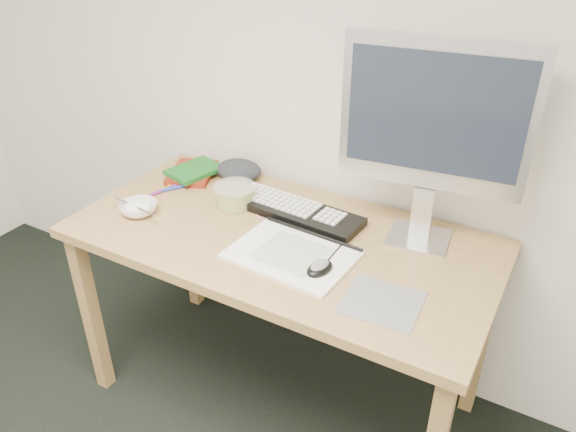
# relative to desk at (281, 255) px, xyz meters

# --- Properties ---
(desk) EXTENTS (1.40, 0.70, 0.75)m
(desk) POSITION_rel_desk_xyz_m (0.00, 0.00, 0.00)
(desk) COLOR tan
(desk) RESTS_ON ground
(mousepad) EXTENTS (0.22, 0.20, 0.00)m
(mousepad) POSITION_rel_desk_xyz_m (0.42, -0.16, 0.08)
(mousepad) COLOR gray
(mousepad) RESTS_ON desk
(sketchpad) EXTENTS (0.39, 0.29, 0.01)m
(sketchpad) POSITION_rel_desk_xyz_m (0.09, -0.09, 0.09)
(sketchpad) COLOR white
(sketchpad) RESTS_ON desk
(keyboard) EXTENTS (0.49, 0.19, 0.03)m
(keyboard) POSITION_rel_desk_xyz_m (-0.02, 0.14, 0.10)
(keyboard) COLOR black
(keyboard) RESTS_ON desk
(monitor) EXTENTS (0.56, 0.19, 0.65)m
(monitor) POSITION_rel_desk_xyz_m (0.40, 0.20, 0.49)
(monitor) COLOR silver
(monitor) RESTS_ON desk
(mouse) EXTENTS (0.08, 0.11, 0.03)m
(mouse) POSITION_rel_desk_xyz_m (0.21, -0.13, 0.11)
(mouse) COLOR black
(mouse) RESTS_ON sketchpad
(rice_bowl) EXTENTS (0.14, 0.14, 0.04)m
(rice_bowl) POSITION_rel_desk_xyz_m (-0.50, -0.13, 0.10)
(rice_bowl) COLOR white
(rice_bowl) RESTS_ON desk
(chopsticks) EXTENTS (0.21, 0.04, 0.02)m
(chopsticks) POSITION_rel_desk_xyz_m (-0.49, -0.15, 0.13)
(chopsticks) COLOR silver
(chopsticks) RESTS_ON rice_bowl
(fruit_tub) EXTENTS (0.17, 0.17, 0.07)m
(fruit_tub) POSITION_rel_desk_xyz_m (-0.25, 0.10, 0.12)
(fruit_tub) COLOR #ECD053
(fruit_tub) RESTS_ON desk
(book_red) EXTENTS (0.23, 0.26, 0.02)m
(book_red) POSITION_rel_desk_xyz_m (-0.53, 0.21, 0.09)
(book_red) COLOR maroon
(book_red) RESTS_ON desk
(book_green) EXTENTS (0.19, 0.23, 0.02)m
(book_green) POSITION_rel_desk_xyz_m (-0.51, 0.20, 0.11)
(book_green) COLOR #175E1E
(book_green) RESTS_ON book_red
(cloth_lump) EXTENTS (0.18, 0.17, 0.06)m
(cloth_lump) POSITION_rel_desk_xyz_m (-0.35, 0.28, 0.11)
(cloth_lump) COLOR #23262A
(cloth_lump) RESTS_ON desk
(pencil_pink) EXTENTS (0.17, 0.07, 0.01)m
(pencil_pink) POSITION_rel_desk_xyz_m (-0.05, 0.03, 0.09)
(pencil_pink) COLOR pink
(pencil_pink) RESTS_ON desk
(pencil_tan) EXTENTS (0.12, 0.11, 0.01)m
(pencil_tan) POSITION_rel_desk_xyz_m (0.02, 0.03, 0.09)
(pencil_tan) COLOR tan
(pencil_tan) RESTS_ON desk
(pencil_black) EXTENTS (0.16, 0.03, 0.01)m
(pencil_black) POSITION_rel_desk_xyz_m (0.08, 0.03, 0.09)
(pencil_black) COLOR black
(pencil_black) RESTS_ON desk
(marker_blue) EXTENTS (0.09, 0.12, 0.01)m
(marker_blue) POSITION_rel_desk_xyz_m (-0.50, 0.09, 0.09)
(marker_blue) COLOR #2140B6
(marker_blue) RESTS_ON desk
(marker_orange) EXTENTS (0.04, 0.14, 0.01)m
(marker_orange) POSITION_rel_desk_xyz_m (-0.54, 0.11, 0.09)
(marker_orange) COLOR #C57817
(marker_orange) RESTS_ON desk
(marker_purple) EXTENTS (0.05, 0.13, 0.01)m
(marker_purple) POSITION_rel_desk_xyz_m (-0.53, 0.05, 0.09)
(marker_purple) COLOR #7D2486
(marker_purple) RESTS_ON desk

